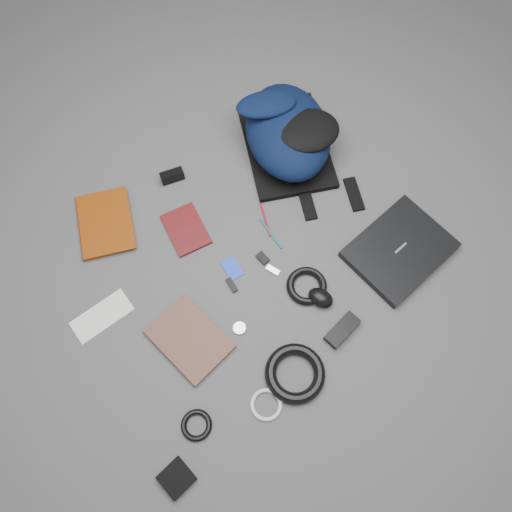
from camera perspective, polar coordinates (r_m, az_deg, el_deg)
ground at (r=1.77m, az=-0.00°, el=-0.25°), size 4.00×4.00×0.00m
backpack at (r=1.92m, az=3.64°, el=14.00°), size 0.49×0.57×0.20m
laptop at (r=1.83m, az=16.08°, el=0.68°), size 0.37×0.31×0.03m
textbook_red at (r=1.91m, az=-19.59°, el=2.93°), size 0.27×0.31×0.03m
comic_book at (r=1.68m, az=-9.97°, el=-11.54°), size 0.23×0.29×0.02m
envelope at (r=1.78m, az=-17.21°, el=-6.58°), size 0.21×0.10×0.00m
dvd_case at (r=1.82m, az=-8.00°, el=3.03°), size 0.15×0.20×0.01m
compact_camera at (r=1.92m, az=-9.55°, el=9.00°), size 0.09×0.05×0.05m
sticker_disc at (r=1.84m, az=-8.13°, el=3.84°), size 0.12×0.12×0.00m
pen_teal at (r=1.80m, az=1.69°, el=2.59°), size 0.01×0.14×0.01m
pen_red at (r=1.83m, az=1.06°, el=4.19°), size 0.06×0.13×0.01m
id_badge at (r=1.75m, az=-2.74°, el=-1.39°), size 0.06×0.08×0.00m
usb_black at (r=1.73m, az=-2.79°, el=-3.34°), size 0.02×0.06×0.01m
usb_silver at (r=1.75m, az=1.94°, el=-1.62°), size 0.04×0.05×0.01m
key_fob at (r=1.76m, az=0.76°, el=-0.24°), size 0.03×0.05×0.01m
mouse at (r=1.71m, az=7.40°, el=-4.75°), size 0.09×0.11×0.05m
headphone_left at (r=1.68m, az=-6.42°, el=-10.57°), size 0.05×0.05×0.01m
headphone_right at (r=1.68m, az=-1.90°, el=-8.24°), size 0.05×0.05×0.01m
cable_coil at (r=1.73m, az=5.82°, el=-3.42°), size 0.17×0.17×0.03m
power_brick at (r=1.69m, az=9.82°, el=-8.33°), size 0.14×0.08×0.03m
power_cord_coil at (r=1.64m, az=4.48°, el=-13.22°), size 0.23×0.23×0.04m
pouch at (r=1.64m, az=-9.07°, el=-23.78°), size 0.10×0.10×0.02m
earbud_coil at (r=1.64m, az=-6.82°, el=-18.64°), size 0.10×0.10×0.02m
white_cable_coil at (r=1.64m, az=1.18°, el=-16.62°), size 0.13×0.13×0.01m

